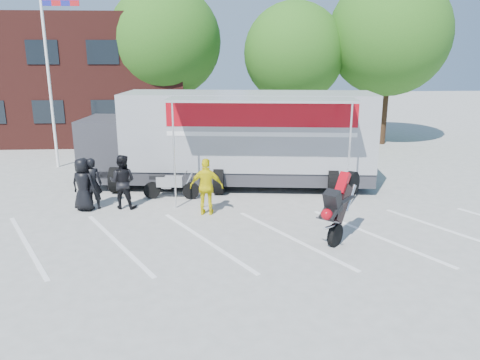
{
  "coord_description": "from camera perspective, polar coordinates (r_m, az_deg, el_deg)",
  "views": [
    {
      "loc": [
        0.37,
        -11.01,
        5.01
      ],
      "look_at": [
        1.25,
        2.49,
        1.3
      ],
      "focal_mm": 35.0,
      "sensor_mm": 36.0,
      "label": 1
    }
  ],
  "objects": [
    {
      "name": "tree_left",
      "position": [
        27.12,
        -9.11,
        16.34
      ],
      "size": [
        6.12,
        6.12,
        8.64
      ],
      "color": "#382314",
      "rests_on": "ground"
    },
    {
      "name": "parked_motorcycle",
      "position": [
        16.73,
        -8.32,
        -2.26
      ],
      "size": [
        2.07,
        0.86,
        1.06
      ],
      "primitive_type": null,
      "rotation": [
        0.0,
        0.0,
        1.48
      ],
      "color": "#ACACB0",
      "rests_on": "ground"
    },
    {
      "name": "office_building",
      "position": [
        30.85,
        -23.85,
        11.27
      ],
      "size": [
        18.0,
        8.0,
        7.0
      ],
      "primitive_type": "cube",
      "color": "#4B1D18",
      "rests_on": "ground"
    },
    {
      "name": "spectator_leather_b",
      "position": [
        16.01,
        -17.57,
        -0.42
      ],
      "size": [
        0.63,
        0.42,
        1.72
      ],
      "primitive_type": "imported",
      "rotation": [
        0.0,
        0.0,
        3.15
      ],
      "color": "black",
      "rests_on": "ground"
    },
    {
      "name": "stunt_bike_rider",
      "position": [
        13.47,
        12.76,
        -6.9
      ],
      "size": [
        1.83,
        1.91,
        2.12
      ],
      "primitive_type": null,
      "rotation": [
        0.0,
        0.0,
        -0.73
      ],
      "color": "black",
      "rests_on": "ground"
    },
    {
      "name": "parking_bay_lines",
      "position": [
        13.02,
        -5.11,
        -7.33
      ],
      "size": [
        18.09,
        13.33,
        0.01
      ],
      "primitive_type": "cube",
      "rotation": [
        0.0,
        0.0,
        0.52
      ],
      "color": "white",
      "rests_on": "ground"
    },
    {
      "name": "spectator_hivis",
      "position": [
        14.76,
        -4.08,
        -0.83
      ],
      "size": [
        1.12,
        0.59,
        1.82
      ],
      "primitive_type": "imported",
      "rotation": [
        0.0,
        0.0,
        3.0
      ],
      "color": "yellow",
      "rests_on": "ground"
    },
    {
      "name": "transporter_truck",
      "position": [
        18.13,
        -0.63,
        -0.7
      ],
      "size": [
        11.77,
        6.65,
        3.57
      ],
      "primitive_type": null,
      "rotation": [
        0.0,
        0.0,
        -0.11
      ],
      "color": "#93959B",
      "rests_on": "ground"
    },
    {
      "name": "tree_mid",
      "position": [
        26.42,
        6.6,
        15.11
      ],
      "size": [
        5.44,
        5.44,
        7.68
      ],
      "color": "#382314",
      "rests_on": "ground"
    },
    {
      "name": "tree_right",
      "position": [
        27.28,
        17.7,
        16.48
      ],
      "size": [
        6.46,
        6.46,
        9.12
      ],
      "color": "#382314",
      "rests_on": "ground"
    },
    {
      "name": "spectator_leather_a",
      "position": [
        15.94,
        -18.56,
        -0.52
      ],
      "size": [
        0.99,
        0.82,
        1.75
      ],
      "primitive_type": "imported",
      "rotation": [
        0.0,
        0.0,
        2.78
      ],
      "color": "black",
      "rests_on": "ground"
    },
    {
      "name": "flagpole",
      "position": [
        22.03,
        -21.92,
        14.39
      ],
      "size": [
        1.61,
        0.12,
        8.0
      ],
      "color": "white",
      "rests_on": "ground"
    },
    {
      "name": "ground",
      "position": [
        12.1,
        -5.21,
        -9.18
      ],
      "size": [
        100.0,
        100.0,
        0.0
      ],
      "primitive_type": "plane",
      "color": "#A6A6A1",
      "rests_on": "ground"
    },
    {
      "name": "spectator_leather_c",
      "position": [
        15.81,
        -14.13,
        -0.2
      ],
      "size": [
        0.98,
        0.82,
        1.8
      ],
      "primitive_type": "imported",
      "rotation": [
        0.0,
        0.0,
        2.97
      ],
      "color": "black",
      "rests_on": "ground"
    }
  ]
}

